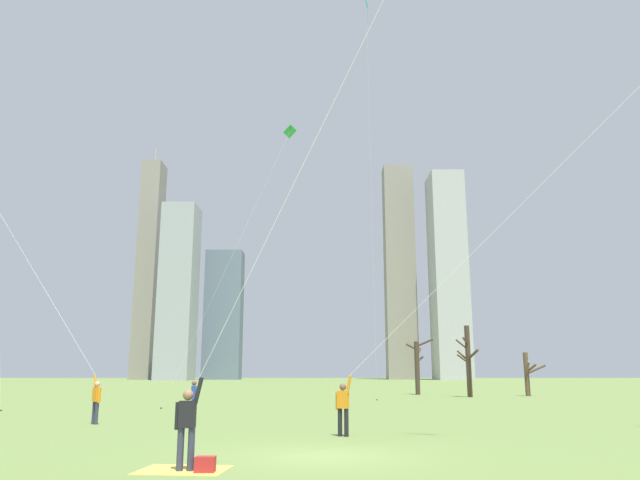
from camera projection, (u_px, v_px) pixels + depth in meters
The scene contains 16 objects.
ground_plane at pixel (320, 456), 14.55m from camera, with size 400.00×400.00×0.00m, color olive.
kite_flyer_far_back_pink at pixel (65, 342), 24.73m from camera, with size 13.43×5.73×18.20m.
kite_flyer_midfield_left_white at pixel (402, 343), 19.31m from camera, with size 13.84×2.30×14.90m.
kite_flyer_foreground_left_purple at pixel (292, 201), 13.51m from camera, with size 9.53×0.59×20.80m.
bystander_watching_nearby at pixel (194, 397), 26.23m from camera, with size 0.24×0.51×1.62m.
distant_kite_drifting_right_green at pixel (276, 161), 37.19m from camera, with size 7.33×1.27×17.09m.
distant_kite_low_near_trees_teal at pixel (367, 43), 46.02m from camera, with size 0.74×3.86×30.22m.
picnic_spot at pixel (196, 467), 12.28m from camera, with size 1.93×1.57×0.31m.
bare_tree_right_of_center at pixel (528, 373), 51.29m from camera, with size 1.82×1.62×3.62m.
bare_tree_center at pixel (468, 359), 49.31m from camera, with size 1.62×2.04×5.73m.
bare_tree_leftmost at pixel (417, 364), 54.54m from camera, with size 2.47×2.00×4.96m.
skyline_squat_block at pixel (448, 274), 163.79m from camera, with size 8.81×11.54×55.81m.
skyline_mid_tower_right at pixel (224, 314), 168.22m from camera, with size 10.15×7.23×35.38m.
skyline_mid_tower_left at pixel (400, 270), 173.08m from camera, with size 8.40×6.85×61.15m.
skyline_wide_slab at pixel (149, 268), 167.78m from camera, with size 5.29×7.86×65.30m.
skyline_tall_tower at pixel (178, 291), 153.53m from camera, with size 8.38×10.34×44.26m.
Camera 1 is at (0.00, -15.33, 1.97)m, focal length 33.96 mm.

